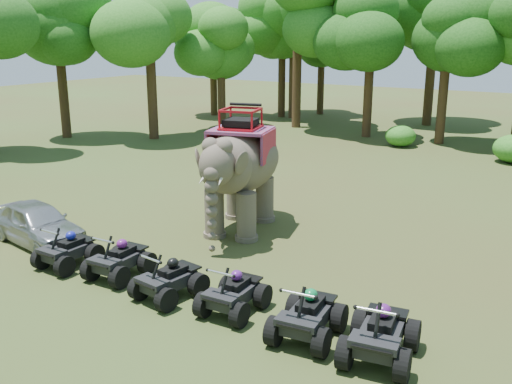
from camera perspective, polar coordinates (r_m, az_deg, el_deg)
ground at (r=15.58m, az=-2.33°, el=-7.76°), size 110.00×110.00×0.00m
elephant at (r=18.20m, az=-1.58°, el=2.34°), size 3.22×5.14×4.00m
parked_car at (r=18.48m, az=-21.06°, el=-2.92°), size 3.95×2.12×1.28m
atv_0 at (r=16.41m, az=-18.34°, el=-5.12°), size 1.20×1.62×1.19m
atv_1 at (r=15.34m, az=-13.56°, el=-6.12°), size 1.27×1.70×1.23m
atv_2 at (r=13.95m, az=-8.72°, el=-8.15°), size 1.40×1.77×1.20m
atv_3 at (r=13.13m, az=-2.27°, el=-9.55°), size 1.24×1.66×1.20m
atv_4 at (r=12.12m, az=5.20°, el=-11.63°), size 1.43×1.85×1.29m
atv_5 at (r=11.60m, az=12.38°, el=-13.10°), size 1.57×1.99×1.35m
tree_0 at (r=34.41m, az=18.34°, el=10.92°), size 5.37×5.37×7.68m
tree_23 at (r=36.72m, az=-18.94°, el=11.94°), size 6.11×6.11×8.73m
tree_24 at (r=34.90m, az=-10.51°, el=12.77°), size 6.46×6.46×9.23m
tree_25 at (r=37.84m, az=-3.50°, el=11.72°), size 5.10×5.10×7.29m
tree_26 at (r=38.82m, az=4.15°, el=13.74°), size 6.94×6.94×9.91m
tree_27 at (r=35.69m, az=11.28°, el=12.05°), size 5.82×5.82×8.31m
tree_30 at (r=43.33m, az=3.74°, el=13.46°), size 6.43×6.43×9.19m
tree_31 at (r=43.79m, az=2.61°, el=12.80°), size 5.68×5.68×8.12m
tree_34 at (r=44.89m, az=-4.30°, el=12.64°), size 5.47×5.47×7.81m
tree_36 at (r=45.67m, az=6.55°, el=12.51°), size 5.33×5.33×7.62m
tree_37 at (r=41.37m, az=17.26°, el=13.82°), size 7.55×7.55×10.78m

